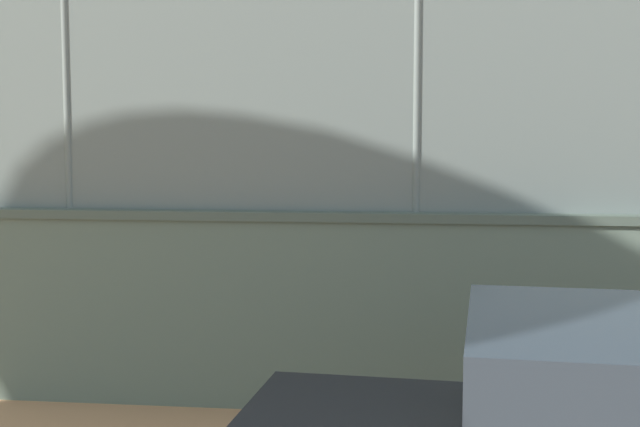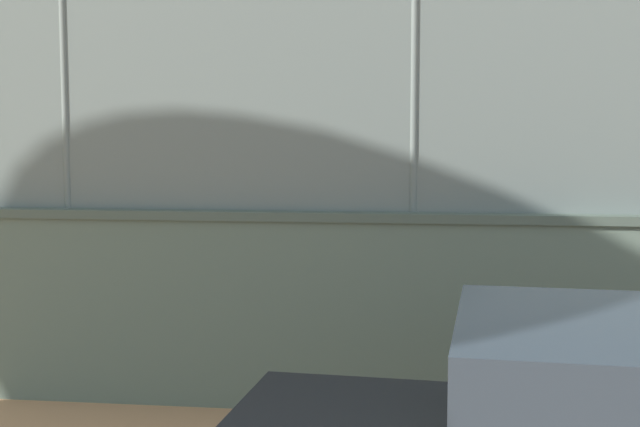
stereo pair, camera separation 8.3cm
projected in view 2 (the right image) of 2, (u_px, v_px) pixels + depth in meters
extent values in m
plane|color=tan|center=(350.00, 246.00, 18.30)|extent=(260.00, 260.00, 0.00)
cube|color=slate|center=(412.00, 316.00, 7.46)|extent=(32.00, 1.32, 1.68)
cube|color=#4D594D|center=(413.00, 216.00, 7.38)|extent=(32.00, 1.38, 0.08)
cube|color=slate|center=(414.00, 93.00, 7.28)|extent=(31.35, 0.94, 2.04)
cylinder|color=slate|center=(414.00, 93.00, 7.28)|extent=(0.07, 0.07, 2.04)
cylinder|color=slate|center=(65.00, 95.00, 7.67)|extent=(0.07, 0.07, 2.04)
cylinder|color=black|center=(70.00, 282.00, 11.73)|extent=(0.18, 0.18, 0.78)
cylinder|color=black|center=(55.00, 282.00, 11.71)|extent=(0.18, 0.18, 0.78)
cylinder|color=white|center=(61.00, 233.00, 11.66)|extent=(0.40, 0.40, 0.57)
cylinder|color=#936B4C|center=(84.00, 224.00, 11.72)|extent=(0.19, 0.56, 0.17)
cylinder|color=#936B4C|center=(44.00, 223.00, 11.92)|extent=(0.19, 0.56, 0.17)
sphere|color=#936B4C|center=(61.00, 205.00, 11.62)|extent=(0.22, 0.22, 0.22)
cylinder|color=black|center=(60.00, 198.00, 11.61)|extent=(0.27, 0.27, 0.05)
cylinder|color=black|center=(47.00, 222.00, 12.09)|extent=(0.09, 0.30, 0.04)
ellipsoid|color=#333338|center=(50.00, 220.00, 12.31)|extent=(0.09, 0.30, 0.24)
cylinder|color=#591919|center=(136.00, 248.00, 15.05)|extent=(0.20, 0.20, 0.81)
cylinder|color=#591919|center=(144.00, 247.00, 15.21)|extent=(0.20, 0.20, 0.81)
cylinder|color=#3372B2|center=(139.00, 208.00, 15.07)|extent=(0.46, 0.46, 0.60)
cylinder|color=brown|center=(128.00, 203.00, 14.78)|extent=(0.54, 0.36, 0.17)
cylinder|color=brown|center=(163.00, 201.00, 15.13)|extent=(0.54, 0.36, 0.17)
sphere|color=brown|center=(139.00, 185.00, 15.03)|extent=(0.23, 0.23, 0.23)
cylinder|color=black|center=(138.00, 180.00, 15.02)|extent=(0.33, 0.33, 0.05)
cylinder|color=black|center=(171.00, 202.00, 15.03)|extent=(0.28, 0.18, 0.04)
ellipsoid|color=#333338|center=(180.00, 202.00, 14.90)|extent=(0.28, 0.18, 0.24)
sphere|color=orange|center=(143.00, 326.00, 10.55)|extent=(0.09, 0.09, 0.09)
cube|color=brown|center=(205.00, 318.00, 9.16)|extent=(1.61, 0.43, 0.06)
cube|color=brown|center=(201.00, 301.00, 8.98)|extent=(1.60, 0.09, 0.40)
cube|color=#333338|center=(264.00, 340.00, 9.10)|extent=(0.07, 0.38, 0.45)
cube|color=#333338|center=(148.00, 337.00, 9.26)|extent=(0.07, 0.38, 0.45)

